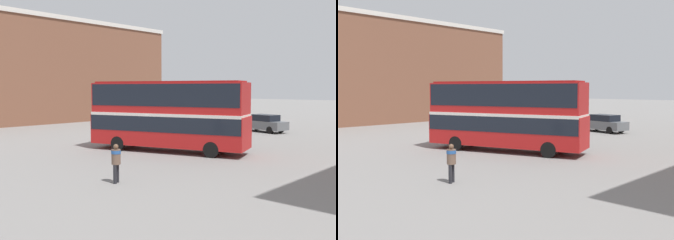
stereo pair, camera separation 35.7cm
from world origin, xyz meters
The scene contains 7 objects.
ground_plane centered at (0.00, 0.00, 0.00)m, with size 240.00×240.00×0.00m, color gray.
building_row_left centered at (-26.30, 4.50, 6.31)m, with size 9.79×38.72×12.61m.
double_decker_bus centered at (1.63, 0.29, 2.62)m, with size 10.71×5.69×4.59m.
pedestrian_foreground centered at (5.89, -7.60, 1.05)m, with size 0.57×0.57×1.72m.
parked_car_kerb_near centered at (0.36, 14.95, 0.83)m, with size 4.88×2.54×1.66m.
parked_car_kerb_far centered at (-13.56, 14.84, 0.77)m, with size 4.36×2.24×1.51m.
no_entry_sign centered at (-4.75, -0.48, 1.75)m, with size 0.61×0.08×2.62m.
Camera 2 is at (19.33, -18.16, 4.13)m, focal length 42.00 mm.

